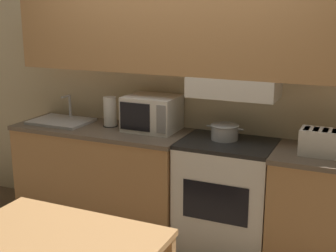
# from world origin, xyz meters

# --- Properties ---
(ground_plane) EXTENTS (16.00, 16.00, 0.00)m
(ground_plane) POSITION_xyz_m (0.00, 0.00, 0.00)
(ground_plane) COLOR brown
(wall_back) EXTENTS (5.35, 0.38, 2.55)m
(wall_back) POSITION_xyz_m (0.01, -0.06, 1.46)
(wall_back) COLOR beige
(wall_back) RESTS_ON ground_plane
(lower_counter_main) EXTENTS (1.56, 0.61, 0.90)m
(lower_counter_main) POSITION_xyz_m (-0.71, -0.29, 0.45)
(lower_counter_main) COLOR tan
(lower_counter_main) RESTS_ON ground_plane
(lower_counter_right_stub) EXTENTS (0.67, 0.61, 0.90)m
(lower_counter_right_stub) POSITION_xyz_m (1.15, -0.29, 0.45)
(lower_counter_right_stub) COLOR tan
(lower_counter_right_stub) RESTS_ON ground_plane
(stove_range) EXTENTS (0.73, 0.56, 0.90)m
(stove_range) POSITION_xyz_m (0.44, -0.28, 0.45)
(stove_range) COLOR white
(stove_range) RESTS_ON ground_plane
(cooking_pot) EXTENTS (0.30, 0.23, 0.12)m
(cooking_pot) POSITION_xyz_m (0.40, -0.22, 0.97)
(cooking_pot) COLOR #B7BABF
(cooking_pot) RESTS_ON stove_range
(microwave) EXTENTS (0.44, 0.36, 0.30)m
(microwave) POSITION_xyz_m (-0.26, -0.19, 1.05)
(microwave) COLOR white
(microwave) RESTS_ON lower_counter_main
(toaster) EXTENTS (0.29, 0.19, 0.19)m
(toaster) POSITION_xyz_m (1.13, -0.32, 1.00)
(toaster) COLOR white
(toaster) RESTS_ON lower_counter_right_stub
(sink_basin) EXTENTS (0.52, 0.39, 0.24)m
(sink_basin) POSITION_xyz_m (-1.13, -0.29, 0.92)
(sink_basin) COLOR #B7BABF
(sink_basin) RESTS_ON lower_counter_main
(paper_towel_roll) EXTENTS (0.13, 0.13, 0.26)m
(paper_towel_roll) POSITION_xyz_m (-0.65, -0.22, 1.03)
(paper_towel_roll) COLOR black
(paper_towel_roll) RESTS_ON lower_counter_main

